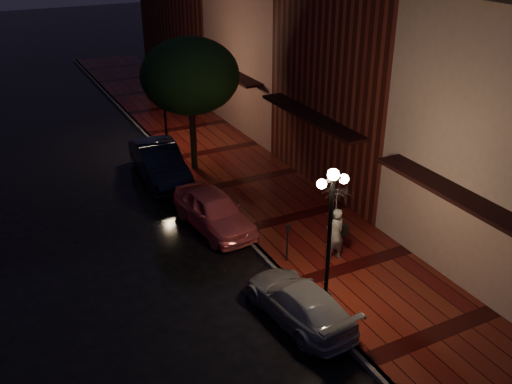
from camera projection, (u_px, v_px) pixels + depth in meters
ground at (241, 234)px, 20.62m from camera, size 120.00×120.00×0.00m
sidewalk at (294, 218)px, 21.51m from camera, size 4.50×60.00×0.15m
curb at (240, 232)px, 20.59m from camera, size 0.25×60.00×0.15m
storefront_mid at (376, 51)px, 22.66m from camera, size 5.00×8.00×11.00m
storefront_far at (278, 41)px, 29.50m from camera, size 5.00×8.00×9.00m
storefront_extra at (204, 6)px, 37.28m from camera, size 5.00×12.00×10.00m
streetlamp_near at (330, 231)px, 15.62m from camera, size 0.96×0.36×4.31m
streetlamp_far at (164, 98)px, 26.82m from camera, size 0.96×0.36×4.31m
street_tree at (190, 78)px, 23.80m from camera, size 4.16×4.16×5.80m
pink_car at (214, 211)px, 20.72m from camera, size 2.05×4.28×1.41m
navy_car at (159, 162)px, 24.57m from camera, size 1.93×4.86×1.57m
silver_car at (299, 302)px, 16.07m from camera, size 1.99×4.12×1.16m
woman_with_umbrella at (336, 213)px, 18.16m from camera, size 1.07×1.09×2.57m
parking_meter at (287, 239)px, 18.41m from camera, size 0.13×0.10×1.35m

